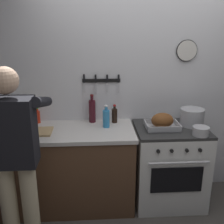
% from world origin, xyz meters
% --- Properties ---
extents(wall_back, '(6.00, 0.13, 2.60)m').
position_xyz_m(wall_back, '(0.00, 1.35, 1.30)').
color(wall_back, silver).
rests_on(wall_back, ground).
extents(counter_block, '(2.03, 0.65, 0.90)m').
position_xyz_m(counter_block, '(-1.21, 0.99, 0.46)').
color(counter_block, brown).
rests_on(counter_block, ground).
extents(stove, '(0.76, 0.67, 0.90)m').
position_xyz_m(stove, '(0.22, 0.99, 0.45)').
color(stove, white).
rests_on(stove, ground).
extents(person_cook, '(0.51, 0.63, 1.66)m').
position_xyz_m(person_cook, '(-1.26, 0.37, 0.95)').
color(person_cook, '#C6B793').
rests_on(person_cook, ground).
extents(roasting_pan, '(0.35, 0.26, 0.17)m').
position_xyz_m(roasting_pan, '(0.11, 0.97, 0.98)').
color(roasting_pan, '#B7B7BC').
rests_on(roasting_pan, stove).
extents(stock_pot, '(0.26, 0.26, 0.19)m').
position_xyz_m(stock_pot, '(0.46, 1.05, 0.99)').
color(stock_pot, '#B7B7BC').
rests_on(stock_pot, stove).
extents(saucepan, '(0.16, 0.16, 0.09)m').
position_xyz_m(saucepan, '(0.45, 0.76, 0.94)').
color(saucepan, '#B7B7BC').
rests_on(saucepan, stove).
extents(cutting_board, '(0.36, 0.24, 0.02)m').
position_xyz_m(cutting_board, '(-1.22, 0.93, 0.91)').
color(cutting_board, tan).
rests_on(cutting_board, counter_block).
extents(bottle_soy_sauce, '(0.06, 0.06, 0.21)m').
position_xyz_m(bottle_soy_sauce, '(-0.38, 1.19, 0.99)').
color(bottle_soy_sauce, black).
rests_on(bottle_soy_sauce, counter_block).
extents(bottle_vinegar, '(0.06, 0.06, 0.27)m').
position_xyz_m(bottle_vinegar, '(-1.36, 1.15, 1.01)').
color(bottle_vinegar, '#997F4C').
rests_on(bottle_vinegar, counter_block).
extents(bottle_wine_red, '(0.08, 0.08, 0.32)m').
position_xyz_m(bottle_wine_red, '(-0.63, 1.22, 1.03)').
color(bottle_wine_red, '#47141E').
rests_on(bottle_wine_red, counter_block).
extents(bottle_hot_sauce, '(0.05, 0.05, 0.18)m').
position_xyz_m(bottle_hot_sauce, '(-1.24, 1.23, 0.97)').
color(bottle_hot_sauce, red).
rests_on(bottle_hot_sauce, counter_block).
extents(bottle_dish_soap, '(0.07, 0.07, 0.24)m').
position_xyz_m(bottle_dish_soap, '(-0.48, 1.05, 1.00)').
color(bottle_dish_soap, '#338CCC').
rests_on(bottle_dish_soap, counter_block).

